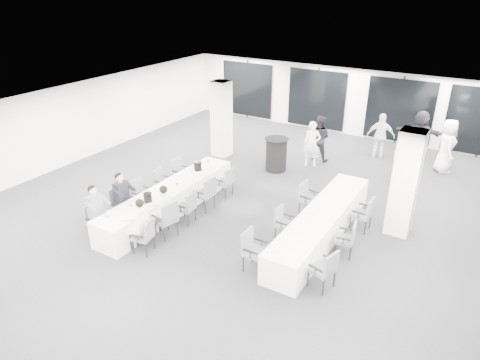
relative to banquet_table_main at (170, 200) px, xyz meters
The scene contains 42 objects.
room 3.60m from the banquet_table_main, 43.80° to the left, with size 14.04×16.04×2.84m.
column_left 4.75m from the banquet_table_main, 104.89° to the left, with size 0.60×0.60×2.80m, color silver.
column_right 6.32m from the banquet_table_main, 21.43° to the left, with size 0.60×0.60×2.80m, color silver.
banquet_table_main is the anchor object (origin of this frame).
banquet_table_side 4.29m from the banquet_table_main, 12.82° to the left, with size 0.90×5.00×0.75m, color silver.
cocktail_table 4.42m from the banquet_table_main, 73.96° to the left, with size 0.83×0.83×1.15m.
chair_main_left_near 2.13m from the banquet_table_main, 112.84° to the right, with size 0.44×0.49×0.86m.
chair_main_left_second 1.38m from the banquet_table_main, 127.72° to the right, with size 0.56×0.60×0.98m.
chair_main_left_mid 0.89m from the banquet_table_main, 160.59° to the right, with size 0.46×0.52×0.90m.
chair_main_left_fourth 1.05m from the banquet_table_main, 142.77° to the left, with size 0.49×0.53×0.89m.
chair_main_left_far 1.71m from the banquet_table_main, 119.11° to the left, with size 0.49×0.54×0.92m.
chair_main_right_near 2.05m from the banquet_table_main, 66.25° to the right, with size 0.53×0.56×0.88m.
chair_main_right_second 1.38m from the banquet_table_main, 52.17° to the right, with size 0.61×0.64×1.00m.
chair_main_right_mid 0.87m from the banquet_table_main, 14.80° to the right, with size 0.49×0.54×0.90m.
chair_main_right_fourth 1.06m from the banquet_table_main, 37.00° to the left, with size 0.52×0.58×0.99m.
chair_main_right_far 1.86m from the banquet_table_main, 63.49° to the left, with size 0.47×0.52×0.90m.
chair_side_left_near 3.53m from the banquet_table_main, 18.29° to the right, with size 0.50×0.56×0.98m.
chair_side_left_mid 3.38m from the banquet_table_main, ahead, with size 0.45×0.50×0.87m.
chair_side_left_far 3.89m from the banquet_table_main, 30.38° to the left, with size 0.51×0.56×0.93m.
chair_side_right_near 5.10m from the banquet_table_main, 10.47° to the right, with size 0.58×0.61×0.94m.
chair_side_right_mid 5.04m from the banquet_table_main, ahead, with size 0.53×0.56×0.89m.
chair_side_right_far 5.35m from the banquet_table_main, 20.43° to the left, with size 0.50×0.55×0.95m.
seated_guest_a 2.11m from the banquet_table_main, 108.82° to the right, with size 0.50×0.38×1.44m.
seated_guest_b 1.33m from the banquet_table_main, 122.02° to the right, with size 0.50×0.38×1.44m.
seated_guest_c 2.05m from the banquet_table_main, 70.56° to the right, with size 0.50×0.38×1.44m.
seated_guest_d 1.32m from the banquet_table_main, 57.70° to the right, with size 0.50×0.38×1.44m.
standing_guest_a 5.69m from the banquet_table_main, 68.21° to the left, with size 0.67×0.54×1.83m, color white.
standing_guest_b 6.27m from the banquet_table_main, 70.24° to the left, with size 0.92×0.56×1.90m, color black.
standing_guest_d 8.35m from the banquet_table_main, 61.72° to the left, with size 1.11×0.62×1.89m, color white.
standing_guest_e 9.50m from the banquet_table_main, 49.10° to the left, with size 1.01×0.61×2.09m, color white.
standing_guest_f 9.50m from the banquet_table_main, 56.85° to the left, with size 1.90×0.73×2.07m, color black.
standing_guest_g 7.21m from the banquet_table_main, 111.48° to the left, with size 0.64×0.51×1.75m, color black.
standing_guest_h 7.40m from the banquet_table_main, 45.34° to the left, with size 0.87×0.53×1.81m, color white.
ice_bucket_near 1.06m from the banquet_table_main, 85.12° to the right, with size 0.22×0.22×0.25m, color black.
ice_bucket_far 1.52m from the banquet_table_main, 91.64° to the left, with size 0.24×0.24×0.28m, color black.
water_bottle_a 2.16m from the banquet_table_main, 94.00° to the right, with size 0.07×0.07×0.21m, color silver.
water_bottle_b 0.53m from the banquet_table_main, 59.18° to the left, with size 0.06×0.06×0.20m, color silver.
water_bottle_c 2.08m from the banquet_table_main, 92.47° to the left, with size 0.06×0.06×0.20m, color silver.
plate_a 1.38m from the banquet_table_main, 96.59° to the right, with size 0.19×0.19×0.03m.
plate_b 1.72m from the banquet_table_main, 81.79° to the right, with size 0.21×0.21×0.03m.
plate_c 0.47m from the banquet_table_main, 82.73° to the right, with size 0.22×0.22×0.03m.
wine_glass 2.15m from the banquet_table_main, 85.05° to the right, with size 0.08×0.08×0.20m.
Camera 1 is at (5.69, -9.42, 6.00)m, focal length 32.00 mm.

